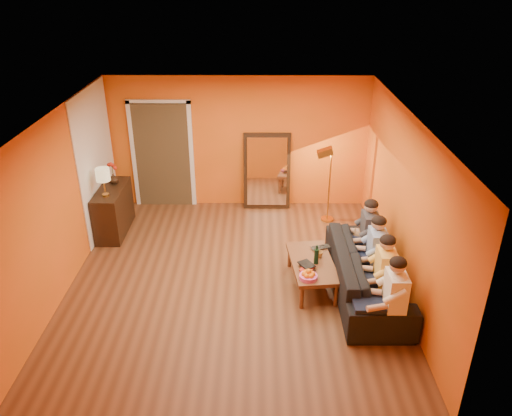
{
  "coord_description": "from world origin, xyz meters",
  "views": [
    {
      "loc": [
        0.4,
        -6.5,
        4.46
      ],
      "look_at": [
        0.35,
        0.5,
        1.0
      ],
      "focal_mm": 35.0,
      "sensor_mm": 36.0,
      "label": 1
    }
  ],
  "objects_px": {
    "floor_lamp": "(329,186)",
    "person_far_left": "(394,299)",
    "laptop": "(322,249)",
    "dog": "(360,249)",
    "sofa": "(367,272)",
    "sideboard": "(114,210)",
    "wine_bottle": "(316,254)",
    "tumbler": "(320,255)",
    "person_mid_right": "(376,253)",
    "mirror_frame": "(267,171)",
    "coffee_table": "(312,273)",
    "person_far_right": "(369,235)",
    "table_lamp": "(104,182)",
    "person_mid_left": "(385,274)",
    "vase": "(114,179)"
  },
  "relations": [
    {
      "from": "coffee_table",
      "to": "person_far_left",
      "type": "xyz_separation_m",
      "value": [
        0.93,
        -1.17,
        0.4
      ]
    },
    {
      "from": "sideboard",
      "to": "person_far_left",
      "type": "bearing_deg",
      "value": -33.21
    },
    {
      "from": "table_lamp",
      "to": "person_far_right",
      "type": "height_order",
      "value": "table_lamp"
    },
    {
      "from": "coffee_table",
      "to": "table_lamp",
      "type": "bearing_deg",
      "value": 152.0
    },
    {
      "from": "coffee_table",
      "to": "person_far_right",
      "type": "relative_size",
      "value": 1.0
    },
    {
      "from": "sofa",
      "to": "tumbler",
      "type": "bearing_deg",
      "value": 66.76
    },
    {
      "from": "person_mid_left",
      "to": "floor_lamp",
      "type": "bearing_deg",
      "value": 98.66
    },
    {
      "from": "table_lamp",
      "to": "coffee_table",
      "type": "relative_size",
      "value": 0.42
    },
    {
      "from": "table_lamp",
      "to": "coffee_table",
      "type": "xyz_separation_m",
      "value": [
        3.44,
        -1.39,
        -0.9
      ]
    },
    {
      "from": "laptop",
      "to": "table_lamp",
      "type": "bearing_deg",
      "value": 145.5
    },
    {
      "from": "mirror_frame",
      "to": "laptop",
      "type": "height_order",
      "value": "mirror_frame"
    },
    {
      "from": "wine_bottle",
      "to": "tumbler",
      "type": "height_order",
      "value": "wine_bottle"
    },
    {
      "from": "table_lamp",
      "to": "person_mid_right",
      "type": "relative_size",
      "value": 0.42
    },
    {
      "from": "mirror_frame",
      "to": "sideboard",
      "type": "distance_m",
      "value": 3.01
    },
    {
      "from": "dog",
      "to": "wine_bottle",
      "type": "height_order",
      "value": "wine_bottle"
    },
    {
      "from": "person_far_right",
      "to": "tumbler",
      "type": "height_order",
      "value": "person_far_right"
    },
    {
      "from": "sofa",
      "to": "floor_lamp",
      "type": "height_order",
      "value": "floor_lamp"
    },
    {
      "from": "dog",
      "to": "sofa",
      "type": "bearing_deg",
      "value": -86.64
    },
    {
      "from": "person_far_left",
      "to": "laptop",
      "type": "xyz_separation_m",
      "value": [
        -0.75,
        1.52,
        -0.18
      ]
    },
    {
      "from": "sofa",
      "to": "floor_lamp",
      "type": "bearing_deg",
      "value": 7.17
    },
    {
      "from": "sofa",
      "to": "dog",
      "type": "bearing_deg",
      "value": -2.03
    },
    {
      "from": "coffee_table",
      "to": "person_mid_right",
      "type": "distance_m",
      "value": 1.01
    },
    {
      "from": "mirror_frame",
      "to": "sideboard",
      "type": "height_order",
      "value": "mirror_frame"
    },
    {
      "from": "tumbler",
      "to": "sideboard",
      "type": "bearing_deg",
      "value": 156.22
    },
    {
      "from": "sofa",
      "to": "dog",
      "type": "xyz_separation_m",
      "value": [
        0.02,
        0.69,
        -0.02
      ]
    },
    {
      "from": "mirror_frame",
      "to": "laptop",
      "type": "xyz_separation_m",
      "value": [
        0.83,
        -2.42,
        -0.33
      ]
    },
    {
      "from": "floor_lamp",
      "to": "person_mid_left",
      "type": "xyz_separation_m",
      "value": [
        0.42,
        -2.77,
        -0.11
      ]
    },
    {
      "from": "tumbler",
      "to": "vase",
      "type": "bearing_deg",
      "value": 152.94
    },
    {
      "from": "floor_lamp",
      "to": "person_far_left",
      "type": "height_order",
      "value": "floor_lamp"
    },
    {
      "from": "dog",
      "to": "laptop",
      "type": "xyz_separation_m",
      "value": [
        -0.64,
        -0.16,
        0.1
      ]
    },
    {
      "from": "floor_lamp",
      "to": "person_far_left",
      "type": "xyz_separation_m",
      "value": [
        0.42,
        -3.32,
        -0.11
      ]
    },
    {
      "from": "table_lamp",
      "to": "vase",
      "type": "relative_size",
      "value": 2.73
    },
    {
      "from": "sofa",
      "to": "person_mid_right",
      "type": "distance_m",
      "value": 0.31
    },
    {
      "from": "person_mid_right",
      "to": "laptop",
      "type": "bearing_deg",
      "value": 150.63
    },
    {
      "from": "table_lamp",
      "to": "wine_bottle",
      "type": "bearing_deg",
      "value": -22.4
    },
    {
      "from": "person_far_right",
      "to": "wine_bottle",
      "type": "xyz_separation_m",
      "value": [
        -0.88,
        -0.53,
        -0.03
      ]
    },
    {
      "from": "coffee_table",
      "to": "person_mid_right",
      "type": "height_order",
      "value": "person_mid_right"
    },
    {
      "from": "sideboard",
      "to": "floor_lamp",
      "type": "height_order",
      "value": "floor_lamp"
    },
    {
      "from": "floor_lamp",
      "to": "person_far_left",
      "type": "distance_m",
      "value": 3.35
    },
    {
      "from": "sideboard",
      "to": "person_mid_left",
      "type": "xyz_separation_m",
      "value": [
        4.37,
        -2.31,
        0.18
      ]
    },
    {
      "from": "sofa",
      "to": "person_far_right",
      "type": "bearing_deg",
      "value": -11.31
    },
    {
      "from": "coffee_table",
      "to": "person_mid_left",
      "type": "distance_m",
      "value": 1.19
    },
    {
      "from": "coffee_table",
      "to": "floor_lamp",
      "type": "bearing_deg",
      "value": 70.71
    },
    {
      "from": "floor_lamp",
      "to": "laptop",
      "type": "bearing_deg",
      "value": -95.51
    },
    {
      "from": "floor_lamp",
      "to": "laptop",
      "type": "xyz_separation_m",
      "value": [
        -0.33,
        -1.8,
        -0.29
      ]
    },
    {
      "from": "mirror_frame",
      "to": "person_far_left",
      "type": "height_order",
      "value": "mirror_frame"
    },
    {
      "from": "person_far_left",
      "to": "floor_lamp",
      "type": "bearing_deg",
      "value": 97.24
    },
    {
      "from": "sofa",
      "to": "tumbler",
      "type": "height_order",
      "value": "sofa"
    },
    {
      "from": "sofa",
      "to": "person_mid_right",
      "type": "height_order",
      "value": "person_mid_right"
    },
    {
      "from": "person_mid_right",
      "to": "sideboard",
      "type": "bearing_deg",
      "value": 158.06
    }
  ]
}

